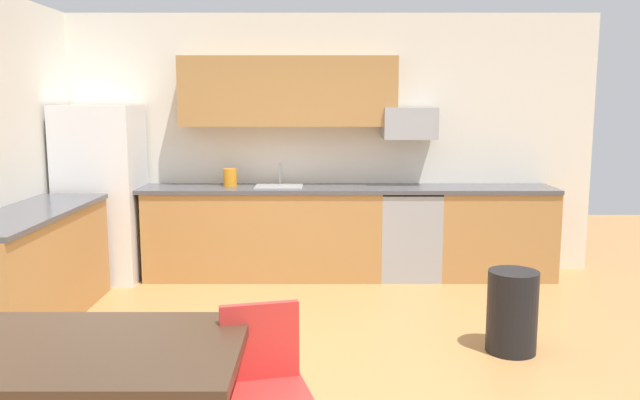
% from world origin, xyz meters
% --- Properties ---
extents(ground_plane, '(12.00, 12.00, 0.00)m').
position_xyz_m(ground_plane, '(0.00, 0.00, 0.00)').
color(ground_plane, '#B77F47').
extents(wall_back, '(5.80, 0.10, 2.70)m').
position_xyz_m(wall_back, '(0.00, 2.65, 1.35)').
color(wall_back, silver).
rests_on(wall_back, ground).
extents(cabinet_run_back, '(2.38, 0.60, 0.90)m').
position_xyz_m(cabinet_run_back, '(-0.56, 2.30, 0.45)').
color(cabinet_run_back, '#AD7A42').
rests_on(cabinet_run_back, ground).
extents(cabinet_run_back_right, '(1.17, 0.60, 0.90)m').
position_xyz_m(cabinet_run_back_right, '(1.82, 2.30, 0.45)').
color(cabinet_run_back_right, '#AD7A42').
rests_on(cabinet_run_back_right, ground).
extents(cabinet_run_left, '(0.60, 2.00, 0.90)m').
position_xyz_m(cabinet_run_left, '(-2.30, 0.80, 0.45)').
color(cabinet_run_left, '#AD7A42').
rests_on(cabinet_run_left, ground).
extents(countertop_back, '(4.80, 0.64, 0.04)m').
position_xyz_m(countertop_back, '(0.00, 2.30, 0.92)').
color(countertop_back, '#4C4C51').
rests_on(countertop_back, cabinet_run_back).
extents(countertop_left, '(0.64, 2.00, 0.04)m').
position_xyz_m(countertop_left, '(-2.30, 0.80, 0.92)').
color(countertop_left, '#4C4C51').
rests_on(countertop_left, cabinet_run_left).
extents(upper_cabinets_back, '(2.20, 0.34, 0.70)m').
position_xyz_m(upper_cabinets_back, '(-0.30, 2.43, 1.90)').
color(upper_cabinets_back, '#AD7A42').
extents(refrigerator, '(0.76, 0.70, 1.76)m').
position_xyz_m(refrigerator, '(-2.18, 2.22, 0.88)').
color(refrigerator, white).
rests_on(refrigerator, ground).
extents(oven_range, '(0.60, 0.60, 0.91)m').
position_xyz_m(oven_range, '(0.93, 2.30, 0.46)').
color(oven_range, '#999BA0').
rests_on(oven_range, ground).
extents(microwave, '(0.54, 0.36, 0.32)m').
position_xyz_m(microwave, '(0.93, 2.40, 1.58)').
color(microwave, '#9EA0A5').
extents(sink_basin, '(0.48, 0.40, 0.14)m').
position_xyz_m(sink_basin, '(-0.40, 2.30, 0.88)').
color(sink_basin, '#A5A8AD').
rests_on(sink_basin, countertop_back).
extents(sink_faucet, '(0.02, 0.02, 0.24)m').
position_xyz_m(sink_faucet, '(-0.40, 2.48, 1.04)').
color(sink_faucet, '#B2B5BA').
rests_on(sink_faucet, countertop_back).
extents(dining_table, '(1.40, 0.90, 0.76)m').
position_xyz_m(dining_table, '(-1.02, -1.60, 0.70)').
color(dining_table, '#422D1E').
rests_on(dining_table, ground).
extents(chair_near_table, '(0.49, 0.49, 0.85)m').
position_xyz_m(chair_near_table, '(-0.24, -1.40, 0.50)').
color(chair_near_table, red).
rests_on(chair_near_table, ground).
extents(trash_bin, '(0.36, 0.36, 0.60)m').
position_xyz_m(trash_bin, '(1.41, 0.24, 0.30)').
color(trash_bin, black).
rests_on(trash_bin, ground).
extents(kettle, '(0.14, 0.14, 0.20)m').
position_xyz_m(kettle, '(-0.90, 2.35, 1.02)').
color(kettle, orange).
rests_on(kettle, countertop_back).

